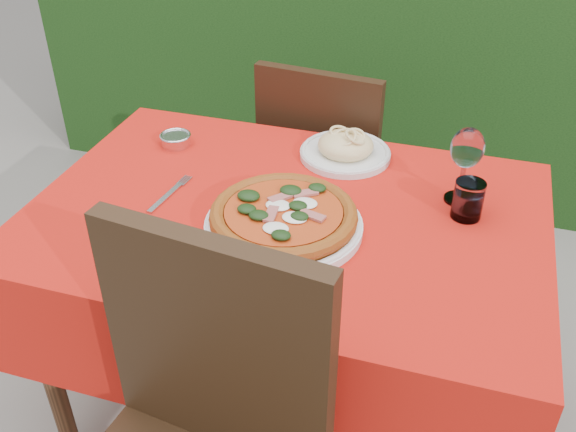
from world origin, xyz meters
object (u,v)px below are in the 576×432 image
(chair_far, at_px, (326,169))
(pizza_plate, at_px, (284,218))
(water_glass, at_px, (468,201))
(steel_ramekin, at_px, (176,140))
(pasta_plate, at_px, (345,149))
(fork, at_px, (166,197))
(wine_glass, at_px, (467,151))

(chair_far, xyz_separation_m, pizza_plate, (0.07, -0.69, 0.26))
(water_glass, relative_size, steel_ramekin, 1.15)
(water_glass, xyz_separation_m, steel_ramekin, (-0.83, 0.13, -0.03))
(steel_ramekin, bearing_deg, water_glass, -8.66)
(water_glass, bearing_deg, pasta_plate, 149.56)
(fork, height_order, steel_ramekin, steel_ramekin)
(chair_far, relative_size, wine_glass, 4.50)
(fork, bearing_deg, pasta_plate, 48.33)
(chair_far, xyz_separation_m, steel_ramekin, (-0.36, -0.38, 0.25))
(chair_far, bearing_deg, water_glass, 139.08)
(wine_glass, relative_size, fork, 1.00)
(pizza_plate, height_order, steel_ramekin, pizza_plate)
(pasta_plate, relative_size, water_glass, 2.65)
(chair_far, height_order, fork, chair_far)
(pasta_plate, height_order, water_glass, water_glass)
(pasta_plate, xyz_separation_m, wine_glass, (0.32, -0.13, 0.12))
(water_glass, distance_m, steel_ramekin, 0.84)
(pizza_plate, xyz_separation_m, wine_glass, (0.38, 0.25, 0.11))
(wine_glass, relative_size, steel_ramekin, 2.42)
(fork, distance_m, steel_ramekin, 0.29)
(pasta_plate, xyz_separation_m, water_glass, (0.35, -0.20, 0.02))
(pizza_plate, height_order, pasta_plate, pasta_plate)
(water_glass, distance_m, wine_glass, 0.12)
(pasta_plate, bearing_deg, water_glass, -30.44)
(chair_far, xyz_separation_m, wine_glass, (0.45, -0.44, 0.37))
(wine_glass, bearing_deg, steel_ramekin, 175.94)
(chair_far, distance_m, fork, 0.74)
(wine_glass, height_order, fork, wine_glass)
(water_glass, bearing_deg, wine_glass, 107.73)
(chair_far, relative_size, water_glass, 9.43)
(pizza_plate, distance_m, water_glass, 0.45)
(pizza_plate, bearing_deg, chair_far, 95.42)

